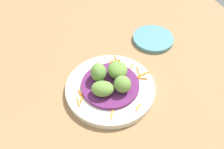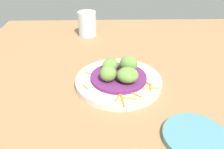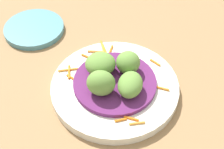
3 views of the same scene
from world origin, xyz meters
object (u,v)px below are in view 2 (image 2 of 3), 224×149
(guac_scoop_left, at_px, (110,65))
(water_glass, at_px, (87,24))
(guac_scoop_back, at_px, (129,64))
(main_plate, at_px, (118,81))
(guac_scoop_right, at_px, (128,75))
(side_plate_small, at_px, (195,137))
(guac_scoop_center, at_px, (108,73))

(guac_scoop_left, height_order, water_glass, water_glass)
(guac_scoop_back, height_order, water_glass, water_glass)
(guac_scoop_left, bearing_deg, main_plate, 37.39)
(guac_scoop_right, xyz_separation_m, guac_scoop_back, (-0.05, 0.01, 0.00))
(guac_scoop_right, relative_size, side_plate_small, 0.42)
(main_plate, relative_size, guac_scoop_center, 5.35)
(side_plate_small, bearing_deg, main_plate, -144.51)
(main_plate, xyz_separation_m, water_glass, (-0.36, -0.11, 0.04))
(side_plate_small, bearing_deg, water_glass, -156.03)
(water_glass, bearing_deg, main_plate, 16.43)
(guac_scoop_right, bearing_deg, guac_scoop_center, -97.61)
(main_plate, relative_size, guac_scoop_right, 4.22)
(main_plate, distance_m, guac_scoop_left, 0.05)
(guac_scoop_center, distance_m, water_glass, 0.39)
(main_plate, distance_m, water_glass, 0.38)
(guac_scoop_right, bearing_deg, side_plate_small, 35.17)
(main_plate, height_order, guac_scoop_center, guac_scoop_center)
(water_glass, bearing_deg, side_plate_small, 23.97)
(main_plate, height_order, guac_scoop_back, guac_scoop_back)
(main_plate, bearing_deg, guac_scoop_right, 37.39)
(guac_scoop_left, xyz_separation_m, guac_scoop_back, (0.01, 0.05, 0.01))
(side_plate_small, bearing_deg, guac_scoop_center, -136.36)
(guac_scoop_center, bearing_deg, side_plate_small, 43.64)
(main_plate, distance_m, guac_scoop_right, 0.05)
(guac_scoop_center, bearing_deg, main_plate, 127.39)
(main_plate, distance_m, guac_scoop_center, 0.05)
(guac_scoop_back, relative_size, water_glass, 0.51)
(main_plate, xyz_separation_m, guac_scoop_left, (-0.03, -0.02, 0.04))
(main_plate, xyz_separation_m, guac_scoop_center, (0.02, -0.03, 0.04))
(guac_scoop_left, relative_size, water_glass, 0.58)
(guac_scoop_center, height_order, guac_scoop_back, guac_scoop_back)
(guac_scoop_right, height_order, guac_scoop_back, guac_scoop_back)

